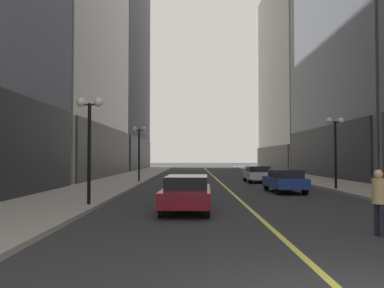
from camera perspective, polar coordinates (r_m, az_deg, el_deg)
name	(u,v)px	position (r m, az deg, el deg)	size (l,w,h in m)	color
ground_plane	(216,177)	(40.33, 3.39, -4.75)	(200.00, 200.00, 0.00)	#2D2D30
sidewalk_left	(133,177)	(40.70, -8.32, -4.60)	(4.50, 78.00, 0.15)	#9E9991
sidewalk_right	(298,177)	(41.61, 14.85, -4.50)	(4.50, 78.00, 0.15)	#9E9991
lane_centre_stripe	(216,177)	(40.33, 3.39, -4.75)	(0.16, 70.00, 0.01)	#E5D64C
building_right_far	(313,75)	(69.41, 16.81, 9.39)	(13.93, 26.00, 31.07)	#B7AD99
car_maroon	(188,192)	(15.28, -0.60, -6.81)	(1.91, 4.70, 1.32)	maroon
car_blue	(286,180)	(23.69, 13.20, -5.01)	(1.87, 4.14, 1.32)	navy
car_white	(258,173)	(32.67, 9.41, -4.15)	(1.82, 4.09, 1.32)	silver
pedestrian_in_tan_trench	(380,197)	(11.53, 25.15, -6.86)	(0.42, 0.42, 1.71)	black
street_lamp_left_near	(91,127)	(16.67, -14.20, 2.39)	(1.06, 0.36, 4.43)	black
street_lamp_left_far	(140,141)	(31.58, -7.36, 0.37)	(1.06, 0.36, 4.43)	black
street_lamp_right_mid	(337,137)	(25.74, 19.84, 0.96)	(1.06, 0.36, 4.43)	black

